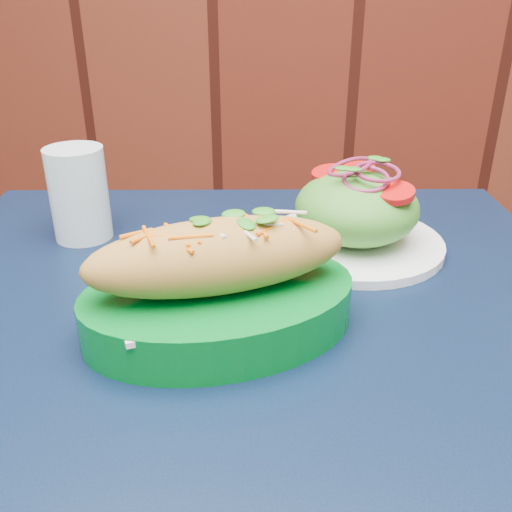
# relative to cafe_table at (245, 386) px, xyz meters

# --- Properties ---
(cafe_table) EXTENTS (0.91, 0.91, 0.75)m
(cafe_table) POSITION_rel_cafe_table_xyz_m (0.00, 0.00, 0.00)
(cafe_table) COLOR black
(cafe_table) RESTS_ON ground
(banh_mi_basket) EXTENTS (0.33, 0.28, 0.13)m
(banh_mi_basket) POSITION_rel_cafe_table_xyz_m (-0.02, -0.02, 0.14)
(banh_mi_basket) COLOR #006A1D
(banh_mi_basket) RESTS_ON cafe_table
(salad_plate) EXTENTS (0.23, 0.23, 0.12)m
(salad_plate) POSITION_rel_cafe_table_xyz_m (0.12, 0.19, 0.13)
(salad_plate) COLOR white
(salad_plate) RESTS_ON cafe_table
(water_glass) EXTENTS (0.08, 0.08, 0.12)m
(water_glass) POSITION_rel_cafe_table_xyz_m (-0.25, 0.18, 0.15)
(water_glass) COLOR silver
(water_glass) RESTS_ON cafe_table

